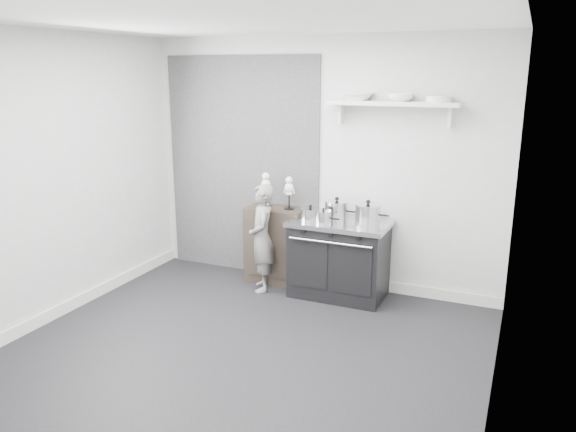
# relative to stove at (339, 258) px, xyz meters

# --- Properties ---
(ground) EXTENTS (4.00, 4.00, 0.00)m
(ground) POSITION_rel_stove_xyz_m (-0.35, -1.48, -0.41)
(ground) COLOR black
(ground) RESTS_ON ground
(room_shell) EXTENTS (4.02, 3.62, 2.71)m
(room_shell) POSITION_rel_stove_xyz_m (-0.44, -1.33, 1.22)
(room_shell) COLOR #B4B4B1
(room_shell) RESTS_ON ground
(wall_shelf) EXTENTS (1.30, 0.26, 0.24)m
(wall_shelf) POSITION_rel_stove_xyz_m (0.45, 0.20, 1.59)
(wall_shelf) COLOR silver
(wall_shelf) RESTS_ON room_shell
(stove) EXTENTS (1.02, 0.64, 0.82)m
(stove) POSITION_rel_stove_xyz_m (0.00, 0.00, 0.00)
(stove) COLOR black
(stove) RESTS_ON ground
(side_cabinet) EXTENTS (0.66, 0.38, 0.86)m
(side_cabinet) POSITION_rel_stove_xyz_m (-0.78, 0.13, 0.01)
(side_cabinet) COLOR black
(side_cabinet) RESTS_ON ground
(child) EXTENTS (0.45, 0.51, 1.17)m
(child) POSITION_rel_stove_xyz_m (-0.81, -0.18, 0.17)
(child) COLOR slate
(child) RESTS_ON ground
(pot_front_left) EXTENTS (0.30, 0.22, 0.17)m
(pot_front_left) POSITION_rel_stove_xyz_m (-0.29, -0.10, 0.48)
(pot_front_left) COLOR silver
(pot_front_left) RESTS_ON stove
(pot_back_left) EXTENTS (0.34, 0.25, 0.23)m
(pot_back_left) POSITION_rel_stove_xyz_m (-0.07, 0.10, 0.50)
(pot_back_left) COLOR silver
(pot_back_left) RESTS_ON stove
(pot_back_right) EXTENTS (0.35, 0.27, 0.24)m
(pot_back_right) POSITION_rel_stove_xyz_m (0.27, 0.08, 0.50)
(pot_back_right) COLOR silver
(pot_back_right) RESTS_ON stove
(pot_front_center) EXTENTS (0.26, 0.17, 0.16)m
(pot_front_center) POSITION_rel_stove_xyz_m (-0.13, -0.15, 0.47)
(pot_front_center) COLOR silver
(pot_front_center) RESTS_ON stove
(skeleton_full) EXTENTS (0.13, 0.08, 0.45)m
(skeleton_full) POSITION_rel_stove_xyz_m (-0.91, 0.13, 0.67)
(skeleton_full) COLOR silver
(skeleton_full) RESTS_ON side_cabinet
(skeleton_torso) EXTENTS (0.12, 0.08, 0.42)m
(skeleton_torso) POSITION_rel_stove_xyz_m (-0.63, 0.13, 0.65)
(skeleton_torso) COLOR silver
(skeleton_torso) RESTS_ON side_cabinet
(bowl_large) EXTENTS (0.32, 0.32, 0.08)m
(bowl_large) POSITION_rel_stove_xyz_m (0.09, 0.19, 1.67)
(bowl_large) COLOR white
(bowl_large) RESTS_ON wall_shelf
(bowl_small) EXTENTS (0.25, 0.25, 0.08)m
(bowl_small) POSITION_rel_stove_xyz_m (0.52, 0.19, 1.67)
(bowl_small) COLOR white
(bowl_small) RESTS_ON wall_shelf
(plate_stack) EXTENTS (0.24, 0.24, 0.06)m
(plate_stack) POSITION_rel_stove_xyz_m (0.89, 0.19, 1.66)
(plate_stack) COLOR silver
(plate_stack) RESTS_ON wall_shelf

